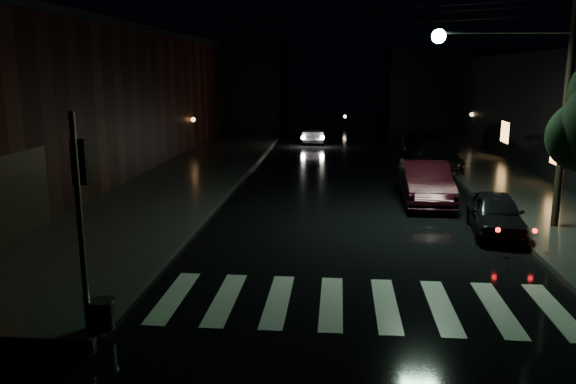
% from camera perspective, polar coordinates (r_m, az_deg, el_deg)
% --- Properties ---
extents(ground, '(120.00, 120.00, 0.00)m').
position_cam_1_polar(ground, '(12.57, -6.84, -11.61)').
color(ground, black).
rests_on(ground, ground).
extents(sidewalk_left, '(6.00, 44.00, 0.15)m').
position_cam_1_polar(sidewalk_left, '(26.79, -11.14, 1.27)').
color(sidewalk_left, '#282826').
rests_on(sidewalk_left, ground).
extents(sidewalk_right, '(4.00, 44.00, 0.15)m').
position_cam_1_polar(sidewalk_right, '(26.79, 21.37, 0.66)').
color(sidewalk_right, '#282826').
rests_on(sidewalk_right, ground).
extents(building_left, '(10.00, 36.00, 7.00)m').
position_cam_1_polar(building_left, '(30.89, -23.04, 8.38)').
color(building_left, black).
rests_on(building_left, ground).
extents(building_far_left, '(14.00, 10.00, 8.00)m').
position_cam_1_polar(building_far_left, '(57.62, -7.46, 11.08)').
color(building_far_left, black).
rests_on(building_far_left, ground).
extents(building_far_right, '(14.00, 10.00, 7.00)m').
position_cam_1_polar(building_far_right, '(57.42, 17.04, 10.16)').
color(building_far_right, black).
rests_on(building_far_right, ground).
extents(crosswalk, '(9.00, 3.00, 0.01)m').
position_cam_1_polar(crosswalk, '(12.79, 7.17, -11.17)').
color(crosswalk, beige).
rests_on(crosswalk, ground).
extents(signal_pole_corner, '(0.68, 0.61, 4.20)m').
position_cam_1_polar(signal_pole_corner, '(11.38, -19.28, -6.52)').
color(signal_pole_corner, slate).
rests_on(signal_pole_corner, ground).
extents(utility_pole, '(4.92, 0.44, 8.00)m').
position_cam_1_polar(utility_pole, '(19.31, 24.74, 9.75)').
color(utility_pole, black).
rests_on(utility_pole, ground).
extents(parked_car_a, '(1.91, 3.91, 1.29)m').
position_cam_1_polar(parked_car_a, '(18.95, 20.34, -2.04)').
color(parked_car_a, black).
rests_on(parked_car_a, ground).
extents(parked_car_b, '(1.79, 4.93, 1.62)m').
position_cam_1_polar(parked_car_b, '(22.47, 13.78, 0.96)').
color(parked_car_b, black).
rests_on(parked_car_b, ground).
extents(parked_car_c, '(2.31, 5.30, 1.52)m').
position_cam_1_polar(parked_car_c, '(30.20, 14.91, 3.63)').
color(parked_car_c, black).
rests_on(parked_car_c, ground).
extents(parked_car_d, '(2.59, 5.18, 1.41)m').
position_cam_1_polar(parked_car_d, '(35.93, 13.39, 4.94)').
color(parked_car_d, black).
rests_on(parked_car_d, ground).
extents(oncoming_car, '(1.48, 4.25, 1.40)m').
position_cam_1_polar(oncoming_car, '(40.37, 2.69, 6.02)').
color(oncoming_car, black).
rests_on(oncoming_car, ground).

